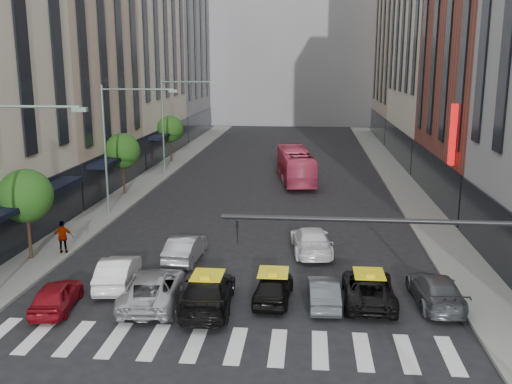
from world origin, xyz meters
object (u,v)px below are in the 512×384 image
(taxi_left, at_px, (208,292))
(taxi_center, at_px, (273,287))
(streetlamp_far, at_px, (172,113))
(car_red, at_px, (57,295))
(bus, at_px, (295,165))
(streetlamp_mid, at_px, (117,132))
(pedestrian_far, at_px, (63,237))
(car_white_front, at_px, (118,272))

(taxi_left, xyz_separation_m, taxi_center, (2.80, 1.10, -0.09))
(streetlamp_far, relative_size, car_red, 2.34)
(taxi_center, bearing_deg, bus, -86.90)
(streetlamp_far, xyz_separation_m, bus, (12.04, -3.02, -4.40))
(streetlamp_mid, bearing_deg, streetlamp_far, 90.00)
(streetlamp_mid, distance_m, car_red, 16.98)
(car_red, distance_m, pedestrian_far, 7.55)
(streetlamp_mid, xyz_separation_m, taxi_left, (8.98, -15.25, -5.14))
(streetlamp_mid, height_order, bus, streetlamp_mid)
(streetlamp_mid, relative_size, streetlamp_far, 1.00)
(streetlamp_mid, bearing_deg, pedestrian_far, -92.28)
(car_red, bearing_deg, taxi_left, 179.60)
(taxi_center, xyz_separation_m, bus, (0.25, 27.13, 0.82))
(car_white_front, xyz_separation_m, taxi_left, (4.79, -2.18, 0.04))
(streetlamp_mid, xyz_separation_m, streetlamp_far, (0.00, 16.00, 0.00))
(bus, bearing_deg, taxi_left, 75.96)
(car_white_front, bearing_deg, pedestrian_far, -48.95)
(streetlamp_mid, height_order, taxi_left, streetlamp_mid)
(pedestrian_far, bearing_deg, car_red, 95.57)
(car_white_front, height_order, taxi_center, car_white_front)
(streetlamp_far, distance_m, car_white_front, 29.83)
(streetlamp_far, bearing_deg, car_red, -85.70)
(streetlamp_mid, xyz_separation_m, taxi_center, (11.78, -14.15, -5.23))
(streetlamp_far, relative_size, bus, 0.84)
(taxi_left, bearing_deg, streetlamp_mid, -62.88)
(streetlamp_far, relative_size, taxi_center, 2.26)
(car_red, height_order, taxi_center, taxi_center)
(taxi_center, bearing_deg, streetlamp_mid, -46.56)
(taxi_center, distance_m, pedestrian_far, 13.21)
(streetlamp_far, height_order, car_red, streetlamp_far)
(streetlamp_mid, xyz_separation_m, car_red, (2.40, -15.97, -5.25))
(streetlamp_far, height_order, bus, streetlamp_far)
(streetlamp_far, height_order, taxi_left, streetlamp_far)
(taxi_left, distance_m, bus, 28.41)
(streetlamp_mid, bearing_deg, taxi_center, -50.21)
(car_red, xyz_separation_m, taxi_center, (9.38, 1.82, 0.02))
(taxi_left, bearing_deg, bus, -99.56)
(streetlamp_far, xyz_separation_m, pedestrian_far, (-0.36, -24.96, -4.83))
(car_white_front, xyz_separation_m, pedestrian_far, (-4.55, 4.11, 0.35))
(streetlamp_mid, relative_size, pedestrian_far, 4.86)
(car_white_front, xyz_separation_m, taxi_center, (7.59, -1.07, -0.05))
(streetlamp_mid, height_order, taxi_center, streetlamp_mid)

